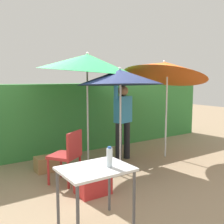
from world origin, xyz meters
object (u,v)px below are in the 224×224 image
Objects in this scene: cooler_box at (93,180)px; crate_cardboard at (48,164)px; bottle_water at (109,157)px; umbrella_orange at (87,63)px; person_vendor at (123,117)px; umbrella_yellow at (166,70)px; folding_table at (96,175)px; umbrella_rainbow at (120,77)px; chair_plastic at (68,153)px.

crate_cardboard is (-0.22, 1.36, -0.08)m from cooler_box.
umbrella_orange is at bearing 67.15° from bottle_water.
umbrella_yellow is at bearing -18.47° from person_vendor.
person_vendor is 2.68m from folding_table.
umbrella_orange reaches higher than cooler_box.
folding_table is 3.33× the size of bottle_water.
umbrella_orange is at bearing 0.13° from crate_cardboard.
umbrella_yellow is 3.30m from bottle_water.
umbrella_rainbow is 2.20× the size of chair_plastic.
folding_table is (-0.43, -0.82, 0.42)m from cooler_box.
chair_plastic reaches higher than folding_table.
umbrella_yellow is 3.00m from cooler_box.
umbrella_yellow is at bearing 11.51° from umbrella_rainbow.
umbrella_orange is 1.24× the size of person_vendor.
chair_plastic is at bearing 84.41° from bottle_water.
umbrella_yellow is at bearing -11.88° from crate_cardboard.
umbrella_rainbow is 0.82× the size of umbrella_yellow.
bottle_water is at bearing -24.08° from folding_table.
umbrella_orange is 0.98× the size of umbrella_yellow.
chair_plastic is 1.84× the size of cooler_box.
umbrella_orange is 9.74× the size of bottle_water.
folding_table is (-1.31, -1.35, -1.13)m from umbrella_rainbow.
bottle_water reaches higher than cooler_box.
umbrella_rainbow is 1.14m from person_vendor.
crate_cardboard is (-0.88, -0.00, -1.91)m from umbrella_orange.
folding_table is at bearing 155.92° from bottle_water.
umbrella_yellow is (1.65, -0.53, -0.11)m from umbrella_orange.
folding_table reaches higher than crate_cardboard.
cooler_box is at bearing 72.54° from bottle_water.
umbrella_orange is at bearing 63.32° from folding_table.
cooler_box is at bearing 62.48° from folding_table.
bottle_water is at bearing -129.58° from person_vendor.
bottle_water is at bearing -129.33° from umbrella_rainbow.
umbrella_orange is 1.90m from chair_plastic.
chair_plastic is (-1.53, -0.54, -0.42)m from person_vendor.
cooler_box is at bearing -140.86° from person_vendor.
umbrella_yellow is 3.15m from crate_cardboard.
cooler_box is at bearing -160.43° from umbrella_yellow.
cooler_box is (-0.88, -0.53, -1.54)m from umbrella_rainbow.
umbrella_orange reaches higher than crate_cardboard.
umbrella_yellow is (1.43, 0.29, 0.18)m from umbrella_rainbow.
crate_cardboard is (-0.08, 0.77, -0.37)m from chair_plastic.
person_vendor is at bearing -17.33° from umbrella_orange.
folding_table is at bearing -132.96° from person_vendor.
umbrella_orange reaches higher than chair_plastic.
person_vendor reaches higher than crate_cardboard.
umbrella_rainbow is 2.44× the size of folding_table.
umbrella_yellow reaches higher than cooler_box.
cooler_box is 2.02× the size of bottle_water.
umbrella_yellow reaches higher than umbrella_rainbow.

